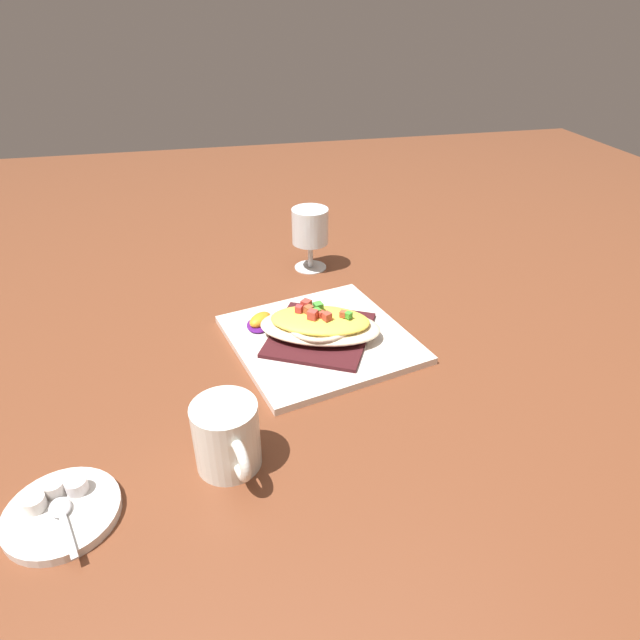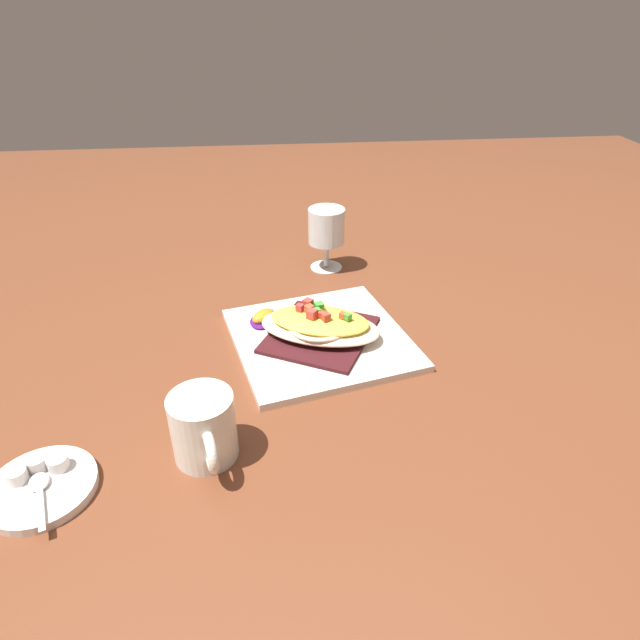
{
  "view_description": "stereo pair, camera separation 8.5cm",
  "coord_description": "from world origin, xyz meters",
  "px_view_note": "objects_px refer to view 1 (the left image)",
  "views": [
    {
      "loc": [
        0.71,
        -0.16,
        0.49
      ],
      "look_at": [
        0.0,
        0.0,
        0.04
      ],
      "focal_mm": 30.39,
      "sensor_mm": 36.0,
      "label": 1
    },
    {
      "loc": [
        0.72,
        -0.08,
        0.49
      ],
      "look_at": [
        0.0,
        0.0,
        0.04
      ],
      "focal_mm": 30.39,
      "sensor_mm": 36.0,
      "label": 2
    }
  ],
  "objects_px": {
    "coffee_mug": "(228,440)",
    "stemmed_glass": "(310,230)",
    "creamer_cup_1": "(54,488)",
    "creamer_saucer": "(62,513)",
    "spoon": "(61,512)",
    "creamer_cup_2": "(34,503)",
    "gratin_dish": "(320,324)",
    "square_plate": "(320,339)",
    "creamer_cup_0": "(77,486)",
    "orange_garnish": "(260,321)"
  },
  "relations": [
    {
      "from": "gratin_dish",
      "to": "stemmed_glass",
      "type": "bearing_deg",
      "value": 171.39
    },
    {
      "from": "creamer_cup_0",
      "to": "stemmed_glass",
      "type": "bearing_deg",
      "value": 144.21
    },
    {
      "from": "creamer_cup_2",
      "to": "gratin_dish",
      "type": "bearing_deg",
      "value": 125.09
    },
    {
      "from": "square_plate",
      "to": "gratin_dish",
      "type": "height_order",
      "value": "gratin_dish"
    },
    {
      "from": "creamer_saucer",
      "to": "creamer_cup_2",
      "type": "distance_m",
      "value": 0.03
    },
    {
      "from": "coffee_mug",
      "to": "spoon",
      "type": "bearing_deg",
      "value": -76.05
    },
    {
      "from": "creamer_saucer",
      "to": "coffee_mug",
      "type": "bearing_deg",
      "value": 101.82
    },
    {
      "from": "square_plate",
      "to": "creamer_cup_2",
      "type": "height_order",
      "value": "creamer_cup_2"
    },
    {
      "from": "stemmed_glass",
      "to": "creamer_cup_0",
      "type": "relative_size",
      "value": 5.19
    },
    {
      "from": "stemmed_glass",
      "to": "creamer_cup_2",
      "type": "height_order",
      "value": "stemmed_glass"
    },
    {
      "from": "creamer_cup_0",
      "to": "spoon",
      "type": "bearing_deg",
      "value": -21.46
    },
    {
      "from": "coffee_mug",
      "to": "stemmed_glass",
      "type": "height_order",
      "value": "stemmed_glass"
    },
    {
      "from": "creamer_cup_1",
      "to": "gratin_dish",
      "type": "bearing_deg",
      "value": 124.47
    },
    {
      "from": "orange_garnish",
      "to": "stemmed_glass",
      "type": "height_order",
      "value": "stemmed_glass"
    },
    {
      "from": "orange_garnish",
      "to": "spoon",
      "type": "relative_size",
      "value": 0.62
    },
    {
      "from": "square_plate",
      "to": "creamer_saucer",
      "type": "xyz_separation_m",
      "value": [
        0.27,
        -0.35,
        -0.0
      ]
    },
    {
      "from": "orange_garnish",
      "to": "creamer_saucer",
      "type": "height_order",
      "value": "orange_garnish"
    },
    {
      "from": "stemmed_glass",
      "to": "creamer_saucer",
      "type": "relative_size",
      "value": 1.02
    },
    {
      "from": "coffee_mug",
      "to": "gratin_dish",
      "type": "bearing_deg",
      "value": 144.89
    },
    {
      "from": "creamer_saucer",
      "to": "creamer_cup_0",
      "type": "bearing_deg",
      "value": 148.8
    },
    {
      "from": "coffee_mug",
      "to": "creamer_cup_2",
      "type": "xyz_separation_m",
      "value": [
        0.03,
        -0.21,
        -0.02
      ]
    },
    {
      "from": "coffee_mug",
      "to": "stemmed_glass",
      "type": "distance_m",
      "value": 0.54
    },
    {
      "from": "orange_garnish",
      "to": "spoon",
      "type": "height_order",
      "value": "orange_garnish"
    },
    {
      "from": "coffee_mug",
      "to": "stemmed_glass",
      "type": "xyz_separation_m",
      "value": [
        -0.5,
        0.2,
        0.04
      ]
    },
    {
      "from": "gratin_dish",
      "to": "creamer_cup_2",
      "type": "relative_size",
      "value": 9.02
    },
    {
      "from": "coffee_mug",
      "to": "creamer_saucer",
      "type": "relative_size",
      "value": 0.88
    },
    {
      "from": "creamer_saucer",
      "to": "creamer_cup_0",
      "type": "xyz_separation_m",
      "value": [
        -0.02,
        0.01,
        0.01
      ]
    },
    {
      "from": "creamer_saucer",
      "to": "spoon",
      "type": "xyz_separation_m",
      "value": [
        0.01,
        0.0,
        0.01
      ]
    },
    {
      "from": "creamer_cup_0",
      "to": "creamer_cup_2",
      "type": "height_order",
      "value": "same"
    },
    {
      "from": "creamer_cup_0",
      "to": "creamer_saucer",
      "type": "bearing_deg",
      "value": -31.2
    },
    {
      "from": "orange_garnish",
      "to": "stemmed_glass",
      "type": "distance_m",
      "value": 0.26
    },
    {
      "from": "orange_garnish",
      "to": "creamer_cup_1",
      "type": "height_order",
      "value": "orange_garnish"
    },
    {
      "from": "orange_garnish",
      "to": "creamer_cup_0",
      "type": "height_order",
      "value": "orange_garnish"
    },
    {
      "from": "creamer_saucer",
      "to": "creamer_cup_1",
      "type": "bearing_deg",
      "value": -159.64
    },
    {
      "from": "orange_garnish",
      "to": "creamer_cup_2",
      "type": "xyz_separation_m",
      "value": [
        0.31,
        -0.28,
        -0.0
      ]
    },
    {
      "from": "creamer_cup_1",
      "to": "creamer_saucer",
      "type": "bearing_deg",
      "value": 20.36
    },
    {
      "from": "creamer_saucer",
      "to": "spoon",
      "type": "relative_size",
      "value": 1.4
    },
    {
      "from": "coffee_mug",
      "to": "stemmed_glass",
      "type": "relative_size",
      "value": 0.87
    },
    {
      "from": "stemmed_glass",
      "to": "spoon",
      "type": "height_order",
      "value": "stemmed_glass"
    },
    {
      "from": "square_plate",
      "to": "orange_garnish",
      "type": "height_order",
      "value": "orange_garnish"
    },
    {
      "from": "square_plate",
      "to": "creamer_saucer",
      "type": "bearing_deg",
      "value": -52.04
    },
    {
      "from": "square_plate",
      "to": "creamer_cup_2",
      "type": "bearing_deg",
      "value": -54.93
    },
    {
      "from": "orange_garnish",
      "to": "creamer_cup_0",
      "type": "distance_m",
      "value": 0.38
    },
    {
      "from": "creamer_cup_0",
      "to": "creamer_cup_1",
      "type": "distance_m",
      "value": 0.02
    },
    {
      "from": "square_plate",
      "to": "coffee_mug",
      "type": "bearing_deg",
      "value": -35.13
    },
    {
      "from": "creamer_cup_0",
      "to": "creamer_cup_2",
      "type": "distance_m",
      "value": 0.04
    },
    {
      "from": "square_plate",
      "to": "orange_garnish",
      "type": "relative_size",
      "value": 4.88
    },
    {
      "from": "gratin_dish",
      "to": "creamer_cup_2",
      "type": "height_order",
      "value": "gratin_dish"
    },
    {
      "from": "square_plate",
      "to": "creamer_saucer",
      "type": "distance_m",
      "value": 0.44
    },
    {
      "from": "orange_garnish",
      "to": "creamer_cup_1",
      "type": "relative_size",
      "value": 2.27
    }
  ]
}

